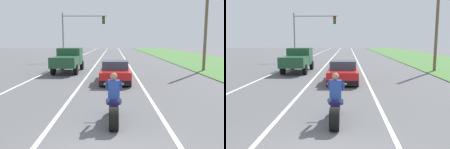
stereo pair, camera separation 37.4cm
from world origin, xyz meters
The scene contains 8 objects.
lane_stripe_left_solid centered at (-5.40, 20.00, 0.00)m, with size 0.14×120.00×0.01m, color white.
lane_stripe_right_solid centered at (1.80, 20.00, 0.00)m, with size 0.14×120.00×0.01m, color white.
lane_stripe_centre_dashed centered at (-1.80, 20.00, 0.00)m, with size 0.14×120.00×0.01m, color white.
motorcycle_with_rider centered at (0.16, 2.57, 0.59)m, with size 0.70×2.21×1.62m.
sports_car_red centered at (0.25, 10.12, 0.63)m, with size 1.84×4.30×1.37m.
pickup_truck_left_lane_dark_green centered at (-3.60, 14.81, 1.11)m, with size 2.02×4.80×1.98m.
traffic_light_mast_near centered at (-4.36, 24.82, 4.06)m, with size 5.53×0.34×6.00m.
utility_pole_roadside centered at (7.94, 15.56, 4.00)m, with size 0.24×0.24×8.00m, color brown.
Camera 2 is at (0.52, -4.56, 2.60)m, focal length 37.52 mm.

